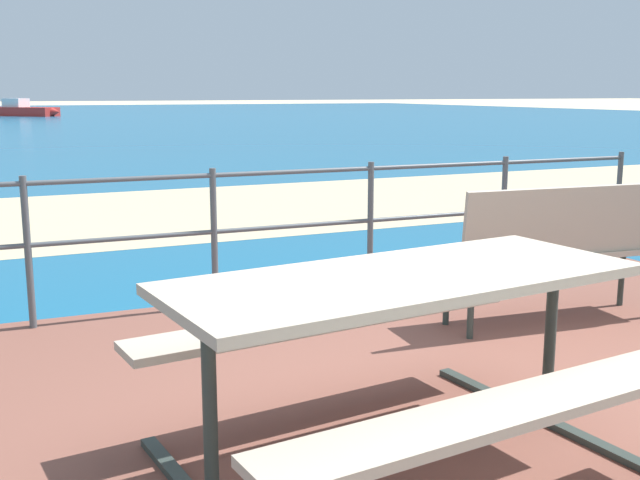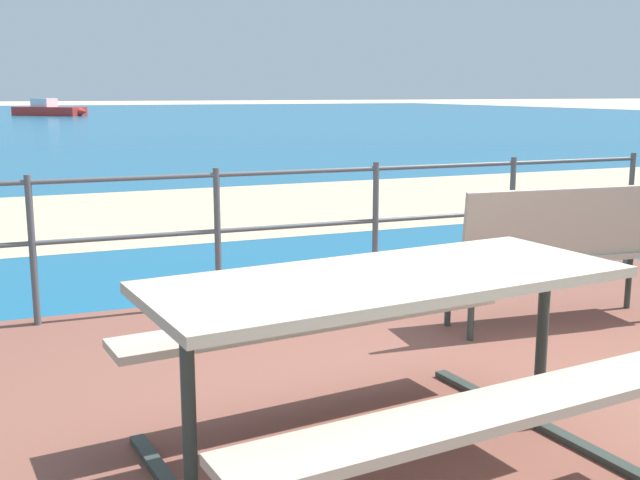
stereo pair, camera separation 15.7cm
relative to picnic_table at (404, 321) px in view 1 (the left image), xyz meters
The scene contains 8 objects.
ground_plane 0.86m from the picnic_table, ahead, with size 240.00×240.00×0.00m, color beige.
patio_paving 0.84m from the picnic_table, ahead, with size 6.40×5.20×0.06m, color brown.
sea_water 40.09m from the picnic_table, 89.22° to the left, with size 90.00×90.00×0.01m, color #145B84.
beach_strip 7.25m from the picnic_table, 85.68° to the left, with size 54.00×4.42×0.01m, color tan.
picnic_table is the anchor object (origin of this frame).
park_bench 2.24m from the picnic_table, 34.58° to the left, with size 1.54×0.52×0.89m.
railing_fence 2.57m from the picnic_table, 77.80° to the left, with size 5.94×0.04×0.95m.
boat_mid 48.49m from the picnic_table, 89.25° to the left, with size 4.42×4.30×1.06m.
Camera 1 is at (-1.95, -2.54, 1.52)m, focal length 43.32 mm.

